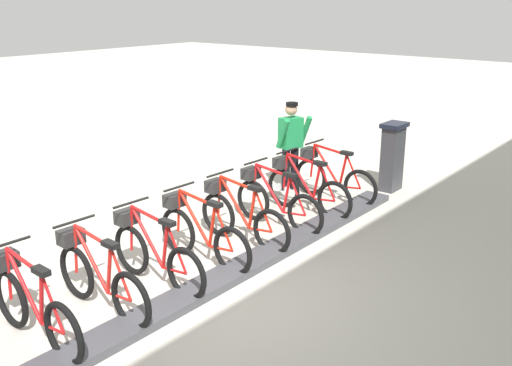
% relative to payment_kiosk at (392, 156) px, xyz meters
% --- Properties ---
extents(ground_plane, '(60.00, 60.00, 0.00)m').
position_rel_payment_kiosk_xyz_m(ground_plane, '(-0.05, 5.16, -0.67)').
color(ground_plane, beige).
extents(dock_rail_base, '(0.44, 9.15, 0.10)m').
position_rel_payment_kiosk_xyz_m(dock_rail_base, '(-0.05, 5.16, -0.62)').
color(dock_rail_base, '#47474C').
rests_on(dock_rail_base, ground).
extents(payment_kiosk, '(0.36, 0.52, 1.28)m').
position_rel_payment_kiosk_xyz_m(payment_kiosk, '(0.00, 0.00, 0.00)').
color(payment_kiosk, '#38383D').
rests_on(payment_kiosk, ground).
extents(bike_docked_0, '(1.72, 0.54, 1.02)m').
position_rel_payment_kiosk_xyz_m(bike_docked_0, '(0.57, 1.18, -0.24)').
color(bike_docked_0, black).
rests_on(bike_docked_0, ground).
extents(bike_docked_1, '(1.72, 0.54, 1.02)m').
position_rel_payment_kiosk_xyz_m(bike_docked_1, '(0.57, 2.02, -0.24)').
color(bike_docked_1, black).
rests_on(bike_docked_1, ground).
extents(bike_docked_2, '(1.72, 0.54, 1.02)m').
position_rel_payment_kiosk_xyz_m(bike_docked_2, '(0.57, 2.86, -0.24)').
color(bike_docked_2, black).
rests_on(bike_docked_2, ground).
extents(bike_docked_3, '(1.72, 0.54, 1.02)m').
position_rel_payment_kiosk_xyz_m(bike_docked_3, '(0.57, 3.69, -0.24)').
color(bike_docked_3, black).
rests_on(bike_docked_3, ground).
extents(bike_docked_4, '(1.72, 0.54, 1.02)m').
position_rel_payment_kiosk_xyz_m(bike_docked_4, '(0.57, 4.53, -0.24)').
color(bike_docked_4, black).
rests_on(bike_docked_4, ground).
extents(bike_docked_5, '(1.72, 0.54, 1.02)m').
position_rel_payment_kiosk_xyz_m(bike_docked_5, '(0.57, 5.36, -0.24)').
color(bike_docked_5, black).
rests_on(bike_docked_5, ground).
extents(bike_docked_6, '(1.72, 0.54, 1.02)m').
position_rel_payment_kiosk_xyz_m(bike_docked_6, '(0.57, 6.20, -0.24)').
color(bike_docked_6, black).
rests_on(bike_docked_6, ground).
extents(bike_docked_7, '(1.72, 0.54, 1.02)m').
position_rel_payment_kiosk_xyz_m(bike_docked_7, '(0.57, 7.03, -0.24)').
color(bike_docked_7, black).
rests_on(bike_docked_7, ground).
extents(worker_near_rack, '(0.57, 0.69, 1.66)m').
position_rel_payment_kiosk_xyz_m(worker_near_rack, '(1.46, 1.19, 0.24)').
color(worker_near_rack, white).
rests_on(worker_near_rack, ground).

